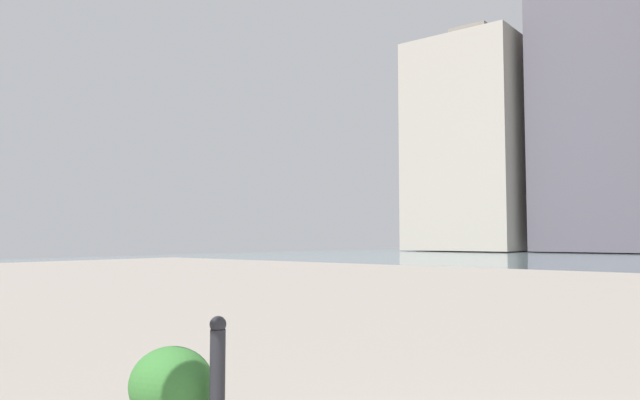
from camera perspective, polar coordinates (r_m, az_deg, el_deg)
building_slab at (r=72.71m, az=26.38°, el=8.09°), size 14.79×12.05×33.73m
building_annex at (r=75.78m, az=15.01°, el=4.96°), size 13.13×15.74×27.46m
bollard_near at (r=4.77m, az=-9.92°, el=-16.19°), size 0.13×0.13×0.90m
shrub_round at (r=5.16m, az=-14.22°, el=-17.00°), size 0.73×0.65×0.62m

